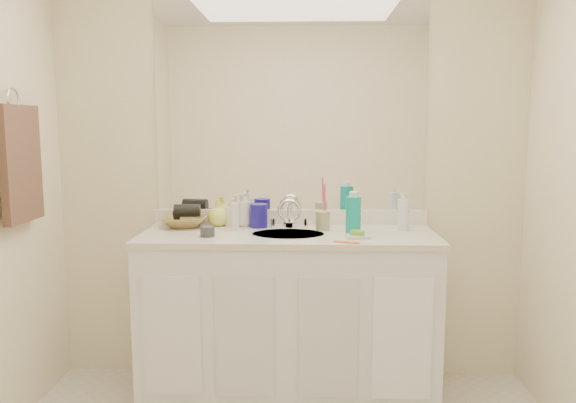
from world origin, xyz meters
The scene contains 25 objects.
wall_back centered at (0.00, 1.30, 1.20)m, with size 2.60×0.02×2.40m, color #FAECC4.
wall_front centered at (0.00, -1.30, 1.20)m, with size 2.60×0.02×2.40m, color #FAECC4.
vanity_cabinet centered at (0.00, 1.02, 0.42)m, with size 1.50×0.55×0.85m, color white.
countertop centered at (0.00, 1.02, 0.86)m, with size 1.52×0.57×0.03m, color silver.
backsplash centered at (0.00, 1.29, 0.92)m, with size 1.52×0.03×0.08m, color white.
sink_basin centered at (0.00, 1.00, 0.87)m, with size 0.37×0.37×0.02m, color beige.
faucet centered at (0.00, 1.18, 0.94)m, with size 0.02×0.02×0.11m, color silver.
mirror centered at (0.00, 1.29, 1.56)m, with size 1.48×0.01×1.20m, color white.
blue_mug centered at (-0.17, 1.18, 0.94)m, with size 0.09×0.09×0.13m, color #1C148C.
tan_cup centered at (0.18, 1.11, 0.93)m, with size 0.07×0.07×0.10m, color tan.
toothbrush centered at (0.19, 1.11, 1.03)m, with size 0.01×0.01×0.19m, color #FF4375.
mouthwash_bottle centered at (0.33, 1.03, 0.97)m, with size 0.08×0.08×0.19m, color #0D9E94.
clear_pump_bottle centered at (0.60, 1.13, 0.96)m, with size 0.06×0.06×0.16m, color white.
soap_dish centered at (0.35, 0.91, 0.89)m, with size 0.11×0.09×0.01m, color silver.
green_soap centered at (0.35, 0.91, 0.90)m, with size 0.06×0.05×0.02m, color #73B72C.
orange_comb centered at (0.28, 0.79, 0.88)m, with size 0.12×0.03×0.01m, color #E85818.
dark_jar centered at (-0.40, 0.92, 0.91)m, with size 0.07×0.07×0.05m, color #36373D.
extra_white_bottle centered at (-0.28, 1.09, 0.95)m, with size 0.05×0.05×0.15m, color white.
soap_bottle_white centered at (-0.25, 1.21, 0.97)m, with size 0.07×0.07×0.19m, color silver.
soap_bottle_cream centered at (-0.31, 1.23, 0.96)m, with size 0.07×0.07×0.15m, color #F3E0C6.
soap_bottle_yellow centered at (-0.39, 1.22, 0.95)m, with size 0.11×0.11×0.14m, color #DEE458.
wicker_basket centered at (-0.58, 1.18, 0.91)m, with size 0.24×0.24×0.06m, color olive.
hair_dryer centered at (-0.56, 1.18, 0.97)m, with size 0.07×0.07×0.14m, color black.
towel_ring centered at (-1.27, 0.77, 1.55)m, with size 0.11×0.11×0.01m, color silver.
hand_towel centered at (-1.25, 0.77, 1.25)m, with size 0.04×0.32×0.55m, color #3B2820.
Camera 1 is at (0.10, -1.82, 1.43)m, focal length 35.00 mm.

